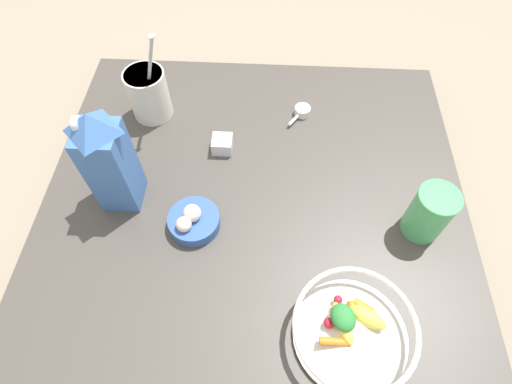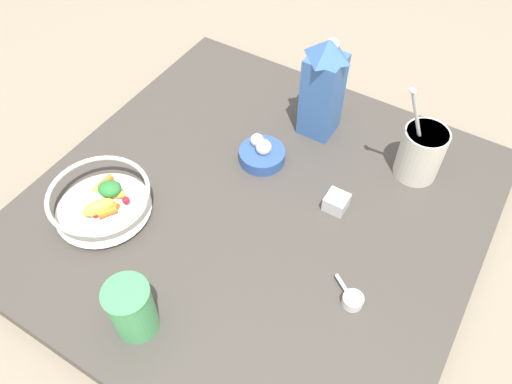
# 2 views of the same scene
# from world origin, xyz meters

# --- Properties ---
(ground_plane) EXTENTS (6.00, 6.00, 0.00)m
(ground_plane) POSITION_xyz_m (0.00, 0.00, 0.00)
(ground_plane) COLOR gray
(countertop) EXTENTS (0.95, 0.95, 0.05)m
(countertop) POSITION_xyz_m (0.00, 0.00, 0.02)
(countertop) COLOR #47423D
(countertop) RESTS_ON ground_plane
(fruit_bowl) EXTENTS (0.22, 0.22, 0.08)m
(fruit_bowl) POSITION_xyz_m (0.28, 0.19, 0.09)
(fruit_bowl) COLOR silver
(fruit_bowl) RESTS_ON countertop
(milk_carton) EXTENTS (0.08, 0.08, 0.26)m
(milk_carton) POSITION_xyz_m (-0.01, -0.29, 0.18)
(milk_carton) COLOR #3D6BB2
(milk_carton) RESTS_ON countertop
(yogurt_tub) EXTENTS (0.11, 0.12, 0.27)m
(yogurt_tub) POSITION_xyz_m (-0.27, -0.28, 0.12)
(yogurt_tub) COLOR silver
(yogurt_tub) RESTS_ON countertop
(drinking_cup) EXTENTS (0.09, 0.09, 0.13)m
(drinking_cup) POSITION_xyz_m (0.04, 0.36, 0.11)
(drinking_cup) COLOR #4CB266
(drinking_cup) RESTS_ON countertop
(spice_jar) EXTENTS (0.05, 0.05, 0.04)m
(spice_jar) POSITION_xyz_m (-0.16, -0.08, 0.06)
(spice_jar) COLOR silver
(spice_jar) RESTS_ON countertop
(measuring_scoop) EXTENTS (0.07, 0.06, 0.02)m
(measuring_scoop) POSITION_xyz_m (-0.28, 0.11, 0.06)
(measuring_scoop) COLOR white
(measuring_scoop) RESTS_ON countertop
(garlic_bowl) EXTENTS (0.11, 0.11, 0.06)m
(garlic_bowl) POSITION_xyz_m (0.06, -0.13, 0.07)
(garlic_bowl) COLOR #3356A3
(garlic_bowl) RESTS_ON countertop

